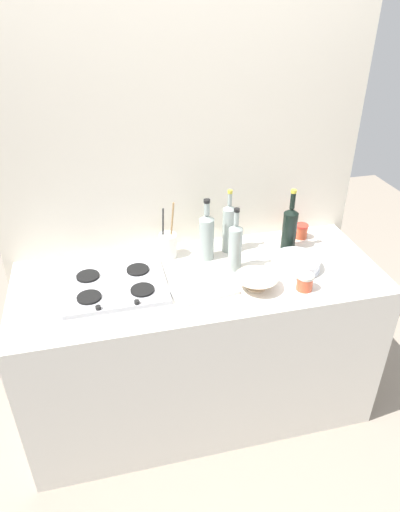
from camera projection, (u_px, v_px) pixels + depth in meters
ground_plane at (200, 403)px, 2.70m from camera, size 6.00×6.00×0.00m
counter_block at (200, 346)px, 2.47m from camera, size 1.80×0.70×0.90m
backsplash_panel at (183, 203)px, 2.43m from camera, size 1.90×0.06×2.25m
stovetop_hob at (115, 285)px, 2.15m from camera, size 0.48×0.39×0.04m
plate_stack at (296, 263)px, 2.29m from camera, size 0.24×0.23×0.06m
wine_bottle_leftmost at (207, 235)px, 2.32m from camera, size 0.08×0.08×0.33m
wine_bottle_mid_left at (290, 227)px, 2.40m from camera, size 0.08×0.08×0.34m
wine_bottle_mid_right at (229, 227)px, 2.38m from camera, size 0.07×0.07×0.35m
wine_bottle_rightmost at (235, 246)px, 2.23m from camera, size 0.07×0.07×0.33m
mixing_bowl at (256, 282)px, 2.13m from camera, size 0.20×0.20×0.07m
utensil_crock at (168, 245)px, 2.37m from camera, size 0.09×0.09×0.32m
condiment_jar_front at (305, 282)px, 2.13m from camera, size 0.08×0.08×0.08m
condiment_jar_rear at (301, 231)px, 2.55m from camera, size 0.07×0.07×0.08m
cutting_board at (203, 290)px, 2.13m from camera, size 0.32×0.21×0.02m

